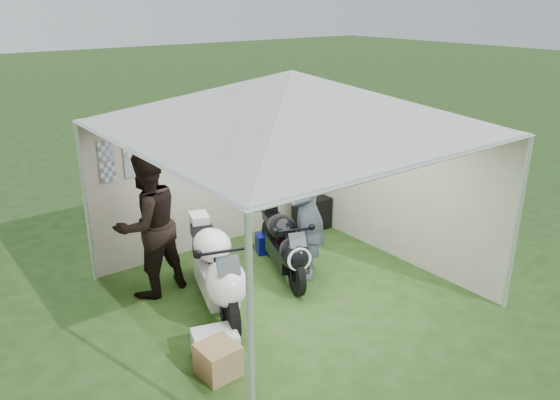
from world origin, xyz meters
The scene contains 10 objects.
ground centered at (0.00, 0.00, 0.00)m, with size 80.00×80.00×0.00m, color #244215.
canopy_tent centered at (0.00, 0.03, 2.58)m, with size 5.66×5.66×3.00m.
motorcycle_white centered at (-1.04, 0.20, 0.60)m, with size 0.96×2.13×1.08m.
motorcycle_black centered at (0.23, 0.42, 0.51)m, with size 0.88×1.77×0.91m.
paddock_stand centered at (0.53, 1.21, 0.15)m, with size 0.40×0.25×0.30m, color #0F14AE.
person_dark_jacket centered at (-1.49, 1.15, 1.00)m, with size 0.97×0.76×2.00m, color black.
person_blue_jacket centered at (0.52, 0.26, 0.99)m, with size 0.72×0.48×1.99m, color slate.
equipment_box centered at (1.70, 1.54, 0.28)m, with size 0.56×0.45×0.56m, color black.
crate_0 centered at (-1.57, -0.64, 0.16)m, with size 0.49×0.38×0.33m, color silver.
crate_1 centered at (-1.70, -0.91, 0.18)m, with size 0.40×0.40×0.36m, color #92764B.
Camera 1 is at (-4.11, -5.17, 3.80)m, focal length 35.00 mm.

